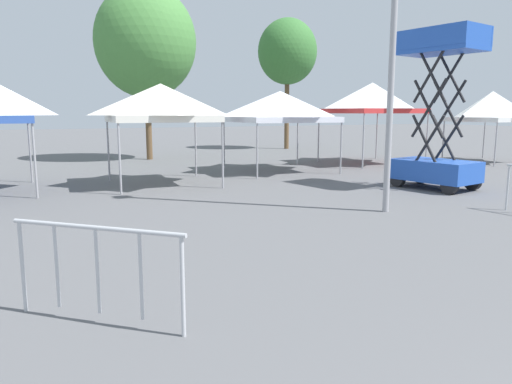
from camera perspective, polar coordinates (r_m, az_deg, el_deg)
canopy_tent_behind_right at (r=15.27m, az=-11.16°, el=10.29°), size 3.31×3.31×3.09m
canopy_tent_behind_center at (r=18.44m, az=2.86°, el=10.04°), size 3.68×3.68×3.02m
canopy_tent_far_right at (r=21.86m, az=13.56°, el=10.73°), size 3.58×3.58×3.50m
canopy_tent_behind_left at (r=24.31m, az=26.10°, el=9.06°), size 2.91×2.91×3.16m
scissor_lift at (r=15.14m, az=20.54°, el=5.43°), size 1.79×2.51×4.55m
tree_behind_tents_center at (r=23.86m, az=-12.91°, el=16.89°), size 4.64×4.64×8.00m
tree_behind_tents_right at (r=30.21m, az=3.73°, el=16.17°), size 3.54×3.54×7.78m
crowd_barrier_near_person at (r=5.37m, az=-18.31°, el=-7.11°), size 1.52×1.52×1.08m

